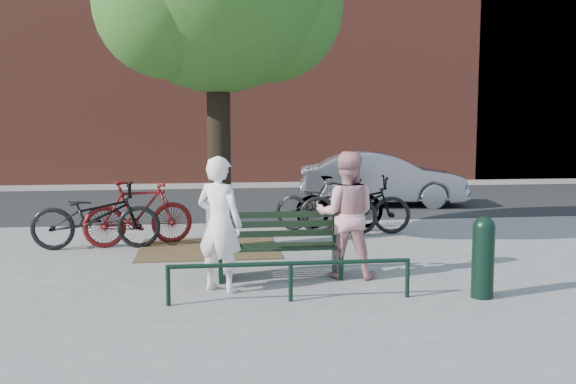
{
  "coord_description": "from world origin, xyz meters",
  "views": [
    {
      "loc": [
        -1.01,
        -8.92,
        2.25
      ],
      "look_at": [
        0.25,
        1.0,
        1.12
      ],
      "focal_mm": 40.0,
      "sensor_mm": 36.0,
      "label": 1
    }
  ],
  "objects": [
    {
      "name": "bicycle_d",
      "position": [
        1.71,
        4.02,
        0.55
      ],
      "size": [
        1.85,
        0.6,
        1.1
      ],
      "primitive_type": "imported",
      "rotation": [
        0.0,
        0.0,
        1.52
      ],
      "color": "gray",
      "rests_on": "ground"
    },
    {
      "name": "bicycle_c",
      "position": [
        1.34,
        3.63,
        0.56
      ],
      "size": [
        2.22,
        1.62,
        1.11
      ],
      "primitive_type": "imported",
      "rotation": [
        0.0,
        0.0,
        1.1
      ],
      "color": "black",
      "rests_on": "ground"
    },
    {
      "name": "bicycle_e",
      "position": [
        1.89,
        3.39,
        0.58
      ],
      "size": [
        2.28,
        1.05,
        1.15
      ],
      "primitive_type": "imported",
      "rotation": [
        0.0,
        0.0,
        1.44
      ],
      "color": "black",
      "rests_on": "ground"
    },
    {
      "name": "townhouse_row",
      "position": [
        0.17,
        16.0,
        6.25
      ],
      "size": [
        45.0,
        4.0,
        14.0
      ],
      "color": "brown",
      "rests_on": "ground"
    },
    {
      "name": "person_left",
      "position": [
        -0.86,
        -0.59,
        0.89
      ],
      "size": [
        0.78,
        0.71,
        1.79
      ],
      "primitive_type": "imported",
      "rotation": [
        0.0,
        0.0,
        2.56
      ],
      "color": "white",
      "rests_on": "ground"
    },
    {
      "name": "bollard",
      "position": [
        2.44,
        -1.33,
        0.56
      ],
      "size": [
        0.28,
        0.28,
        1.04
      ],
      "color": "black",
      "rests_on": "ground"
    },
    {
      "name": "road",
      "position": [
        0.0,
        8.5,
        0.01
      ],
      "size": [
        40.0,
        7.0,
        0.01
      ],
      "primitive_type": "cube",
      "color": "black",
      "rests_on": "ground"
    },
    {
      "name": "parked_car",
      "position": [
        3.52,
        7.29,
        0.7
      ],
      "size": [
        4.43,
        2.04,
        1.41
      ],
      "primitive_type": "imported",
      "rotation": [
        0.0,
        0.0,
        1.44
      ],
      "color": "slate",
      "rests_on": "ground"
    },
    {
      "name": "person_right",
      "position": [
        0.95,
        -0.06,
        0.9
      ],
      "size": [
        1.02,
        0.87,
        1.81
      ],
      "primitive_type": "imported",
      "rotation": [
        0.0,
        0.0,
        2.9
      ],
      "color": "#CC8C8E",
      "rests_on": "ground"
    },
    {
      "name": "bicycle_a",
      "position": [
        -2.95,
        2.47,
        0.58
      ],
      "size": [
        2.22,
        0.82,
        1.16
      ],
      "primitive_type": "imported",
      "rotation": [
        0.0,
        0.0,
        1.6
      ],
      "color": "black",
      "rests_on": "ground"
    },
    {
      "name": "bicycle_b",
      "position": [
        -2.24,
        2.68,
        0.59
      ],
      "size": [
        2.03,
        1.08,
        1.17
      ],
      "primitive_type": "imported",
      "rotation": [
        0.0,
        0.0,
        1.86
      ],
      "color": "#5B0D0D",
      "rests_on": "ground"
    },
    {
      "name": "guard_railing",
      "position": [
        0.0,
        -1.2,
        0.4
      ],
      "size": [
        3.06,
        0.06,
        0.51
      ],
      "color": "black",
      "rests_on": "ground"
    },
    {
      "name": "dirt_pit",
      "position": [
        -1.0,
        2.2,
        0.01
      ],
      "size": [
        2.4,
        2.0,
        0.02
      ],
      "primitive_type": "cube",
      "color": "brown",
      "rests_on": "ground"
    },
    {
      "name": "litter_bin",
      "position": [
        -0.82,
        2.0,
        0.5
      ],
      "size": [
        0.48,
        0.48,
        0.99
      ],
      "color": "gray",
      "rests_on": "ground"
    },
    {
      "name": "park_bench",
      "position": [
        -0.0,
        0.08,
        0.48
      ],
      "size": [
        1.74,
        0.54,
        0.97
      ],
      "color": "black",
      "rests_on": "ground"
    },
    {
      "name": "ground",
      "position": [
        0.0,
        0.0,
        0.0
      ],
      "size": [
        90.0,
        90.0,
        0.0
      ],
      "primitive_type": "plane",
      "color": "gray",
      "rests_on": "ground"
    }
  ]
}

